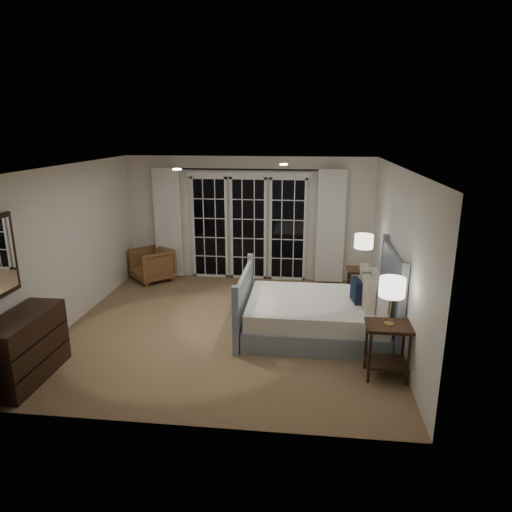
# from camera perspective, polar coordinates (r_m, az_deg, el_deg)

# --- Properties ---
(floor) EXTENTS (5.00, 5.00, 0.00)m
(floor) POSITION_cam_1_polar(r_m,az_deg,el_deg) (7.31, -3.47, -8.84)
(floor) COLOR olive
(floor) RESTS_ON ground
(ceiling) EXTENTS (5.00, 5.00, 0.00)m
(ceiling) POSITION_cam_1_polar(r_m,az_deg,el_deg) (6.67, -3.84, 11.10)
(ceiling) COLOR white
(ceiling) RESTS_ON wall_back
(wall_left) EXTENTS (0.02, 5.00, 2.50)m
(wall_left) POSITION_cam_1_polar(r_m,az_deg,el_deg) (7.72, -22.24, 1.17)
(wall_left) COLOR silver
(wall_left) RESTS_ON floor
(wall_right) EXTENTS (0.02, 5.00, 2.50)m
(wall_right) POSITION_cam_1_polar(r_m,az_deg,el_deg) (6.90, 17.24, 0.02)
(wall_right) COLOR silver
(wall_right) RESTS_ON floor
(wall_back) EXTENTS (5.00, 0.02, 2.50)m
(wall_back) POSITION_cam_1_polar(r_m,az_deg,el_deg) (9.29, -0.94, 4.66)
(wall_back) COLOR silver
(wall_back) RESTS_ON floor
(wall_front) EXTENTS (5.00, 0.02, 2.50)m
(wall_front) POSITION_cam_1_polar(r_m,az_deg,el_deg) (4.57, -9.18, -7.47)
(wall_front) COLOR silver
(wall_front) RESTS_ON floor
(french_doors) EXTENTS (2.50, 0.04, 2.20)m
(french_doors) POSITION_cam_1_polar(r_m,az_deg,el_deg) (9.28, -0.96, 3.64)
(french_doors) COLOR black
(french_doors) RESTS_ON wall_back
(curtain_rod) EXTENTS (3.50, 0.03, 0.03)m
(curtain_rod) POSITION_cam_1_polar(r_m,az_deg,el_deg) (9.05, -1.05, 10.76)
(curtain_rod) COLOR black
(curtain_rod) RESTS_ON wall_back
(curtain_left) EXTENTS (0.55, 0.10, 2.25)m
(curtain_left) POSITION_cam_1_polar(r_m,az_deg,el_deg) (9.55, -10.92, 4.07)
(curtain_left) COLOR silver
(curtain_left) RESTS_ON curtain_rod
(curtain_right) EXTENTS (0.55, 0.10, 2.25)m
(curtain_right) POSITION_cam_1_polar(r_m,az_deg,el_deg) (9.13, 9.31, 3.61)
(curtain_right) COLOR silver
(curtain_right) RESTS_ON curtain_rod
(downlight_a) EXTENTS (0.12, 0.12, 0.01)m
(downlight_a) POSITION_cam_1_polar(r_m,az_deg,el_deg) (7.17, 3.47, 11.35)
(downlight_a) COLOR white
(downlight_a) RESTS_ON ceiling
(downlight_b) EXTENTS (0.12, 0.12, 0.01)m
(downlight_b) POSITION_cam_1_polar(r_m,az_deg,el_deg) (6.42, -9.85, 10.63)
(downlight_b) COLOR white
(downlight_b) RESTS_ON ceiling
(bed) EXTENTS (2.24, 1.60, 1.30)m
(bed) POSITION_cam_1_polar(r_m,az_deg,el_deg) (7.01, 7.93, -7.15)
(bed) COLOR gray
(bed) RESTS_ON floor
(nightstand_left) EXTENTS (0.55, 0.44, 0.71)m
(nightstand_left) POSITION_cam_1_polar(r_m,az_deg,el_deg) (5.98, 16.11, -10.32)
(nightstand_left) COLOR black
(nightstand_left) RESTS_ON floor
(nightstand_right) EXTENTS (0.51, 0.41, 0.66)m
(nightstand_right) POSITION_cam_1_polar(r_m,az_deg,el_deg) (8.22, 13.01, -3.11)
(nightstand_right) COLOR black
(nightstand_right) RESTS_ON floor
(lamp_left) EXTENTS (0.31, 0.31, 0.60)m
(lamp_left) POSITION_cam_1_polar(r_m,az_deg,el_deg) (5.71, 16.66, -3.82)
(lamp_left) COLOR #D2B354
(lamp_left) RESTS_ON nightstand_left
(lamp_right) EXTENTS (0.32, 0.32, 0.62)m
(lamp_right) POSITION_cam_1_polar(r_m,az_deg,el_deg) (8.02, 13.33, 1.75)
(lamp_right) COLOR #D2B354
(lamp_right) RESTS_ON nightstand_right
(armchair) EXTENTS (1.03, 1.03, 0.67)m
(armchair) POSITION_cam_1_polar(r_m,az_deg,el_deg) (9.56, -12.84, -1.05)
(armchair) COLOR brown
(armchair) RESTS_ON floor
(dresser) EXTENTS (0.51, 1.20, 0.85)m
(dresser) POSITION_cam_1_polar(r_m,az_deg,el_deg) (6.40, -26.97, -10.17)
(dresser) COLOR black
(dresser) RESTS_ON floor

